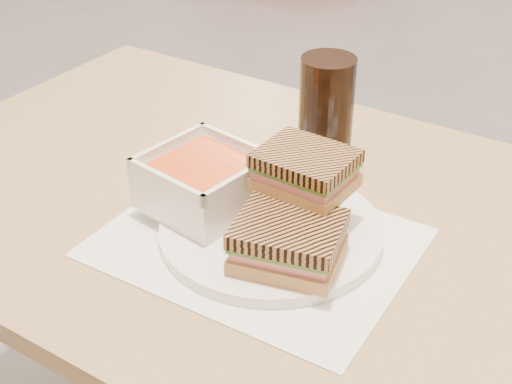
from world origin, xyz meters
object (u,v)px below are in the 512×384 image
Objects in this scene: main_table at (291,282)px; cola_glass at (326,113)px; panini_lower at (288,242)px; plate at (271,230)px; soup_bowl at (204,183)px.

cola_glass reaches higher than main_table.
panini_lower is (0.06, -0.10, 0.16)m from main_table.
panini_lower is 0.26m from cola_glass.
main_table is at bearing 93.99° from plate.
soup_bowl is 0.22m from cola_glass.
soup_bowl is at bearing 166.99° from panini_lower.
cola_glass is (0.06, 0.20, 0.03)m from soup_bowl.
plate is 1.92× the size of soup_bowl.
panini_lower is (0.06, -0.05, 0.03)m from plate.
main_table is 0.14m from plate.
cola_glass is (-0.10, 0.24, 0.04)m from panini_lower.
plate is at bearing -78.01° from cola_glass.
cola_glass is (-0.04, 0.14, 0.20)m from main_table.
plate is 0.21m from cola_glass.
soup_bowl reaches higher than plate.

